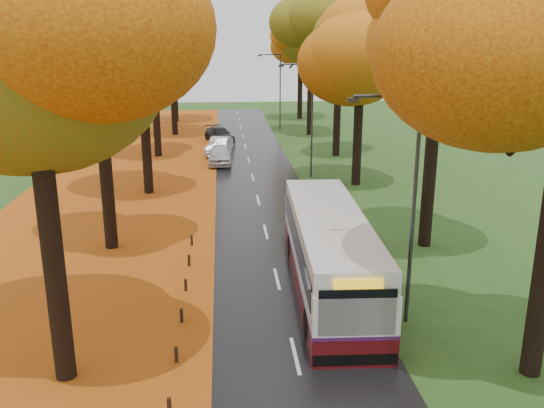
{
  "coord_description": "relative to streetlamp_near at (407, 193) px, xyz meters",
  "views": [
    {
      "loc": [
        -2.14,
        -9.92,
        9.69
      ],
      "look_at": [
        0.0,
        14.32,
        2.6
      ],
      "focal_mm": 38.0,
      "sensor_mm": 36.0,
      "label": 1
    }
  ],
  "objects": [
    {
      "name": "trees_right",
      "position": [
        3.24,
        18.91,
        4.98
      ],
      "size": [
        9.3,
        74.2,
        13.96
      ],
      "color": "black",
      "rests_on": "ground"
    },
    {
      "name": "streetlamp_near",
      "position": [
        0.0,
        0.0,
        0.0
      ],
      "size": [
        2.45,
        0.18,
        8.0
      ],
      "color": "#333538",
      "rests_on": "ground"
    },
    {
      "name": "leaf_verge",
      "position": [
        -12.95,
        17.0,
        -4.7
      ],
      "size": [
        12.0,
        90.0,
        0.02
      ],
      "primitive_type": "cube",
      "color": "#86330C",
      "rests_on": "ground"
    },
    {
      "name": "bus",
      "position": [
        -2.0,
        2.88,
        -3.07
      ],
      "size": [
        3.15,
        11.74,
        3.06
      ],
      "rotation": [
        0.0,
        0.0,
        -0.04
      ],
      "color": "#490B0E",
      "rests_on": "road"
    },
    {
      "name": "car_dark",
      "position": [
        -6.3,
        36.76,
        -3.99
      ],
      "size": [
        3.26,
        5.04,
        1.36
      ],
      "primitive_type": "imported",
      "rotation": [
        0.0,
        0.0,
        0.32
      ],
      "color": "black",
      "rests_on": "road"
    },
    {
      "name": "road",
      "position": [
        -3.95,
        17.0,
        -4.69
      ],
      "size": [
        6.5,
        90.0,
        0.04
      ],
      "primitive_type": "cube",
      "color": "black",
      "rests_on": "ground"
    },
    {
      "name": "car_silver",
      "position": [
        -6.3,
        30.53,
        -3.95
      ],
      "size": [
        2.49,
        4.65,
        1.45
      ],
      "primitive_type": "imported",
      "rotation": [
        0.0,
        0.0,
        -0.23
      ],
      "color": "#A0A3A8",
      "rests_on": "road"
    },
    {
      "name": "leaf_drift",
      "position": [
        -7.0,
        17.0,
        -4.67
      ],
      "size": [
        0.9,
        90.0,
        0.01
      ],
      "primitive_type": "cube",
      "color": "#CB6514",
      "rests_on": "road"
    },
    {
      "name": "streetlamp_far",
      "position": [
        0.0,
        44.0,
        0.0
      ],
      "size": [
        2.45,
        0.18,
        8.0
      ],
      "color": "#333538",
      "rests_on": "ground"
    },
    {
      "name": "streetlamp_mid",
      "position": [
        0.0,
        22.0,
        0.0
      ],
      "size": [
        2.45,
        0.18,
        8.0
      ],
      "color": "#333538",
      "rests_on": "ground"
    },
    {
      "name": "centre_line",
      "position": [
        -3.95,
        17.0,
        -4.67
      ],
      "size": [
        0.12,
        90.0,
        0.01
      ],
      "primitive_type": "cube",
      "color": "silver",
      "rests_on": "road"
    },
    {
      "name": "trees_left",
      "position": [
        -11.13,
        19.06,
        4.82
      ],
      "size": [
        9.2,
        74.0,
        13.88
      ],
      "color": "black",
      "rests_on": "ground"
    },
    {
      "name": "car_white",
      "position": [
        -6.25,
        26.74,
        -3.92
      ],
      "size": [
        1.9,
        4.48,
        1.51
      ],
      "primitive_type": "imported",
      "rotation": [
        0.0,
        0.0,
        -0.03
      ],
      "color": "silver",
      "rests_on": "road"
    },
    {
      "name": "bollard_row",
      "position": [
        -7.65,
        -3.3,
        -4.45
      ],
      "size": [
        0.11,
        23.51,
        0.52
      ],
      "color": "black",
      "rests_on": "ground"
    }
  ]
}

